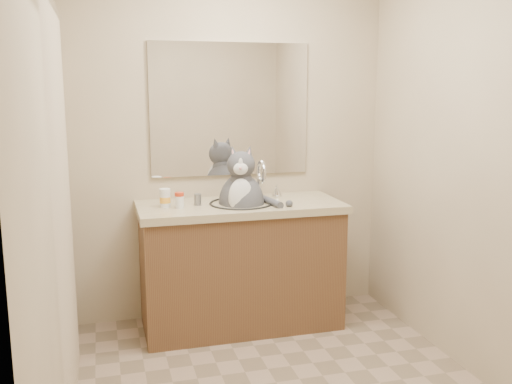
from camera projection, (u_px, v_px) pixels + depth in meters
The scene contains 8 objects.
room at pixel (287, 171), 2.77m from camera, with size 2.22×2.52×2.42m.
vanity at pixel (241, 262), 3.83m from camera, with size 1.34×0.59×1.12m.
mirror at pixel (230, 110), 3.90m from camera, with size 1.10×0.02×0.90m, color white.
shower_curtain at pixel (64, 214), 2.63m from camera, with size 0.02×1.30×1.93m.
cat at pixel (242, 199), 3.73m from camera, with size 0.41×0.43×0.60m.
pill_bottle_redcap at pixel (179, 200), 3.59m from camera, with size 0.07×0.07×0.10m.
pill_bottle_orange at pixel (165, 198), 3.62m from camera, with size 0.09×0.09×0.12m.
grey_canister at pixel (198, 200), 3.68m from camera, with size 0.05×0.05×0.07m.
Camera 1 is at (-0.88, -2.61, 1.61)m, focal length 40.00 mm.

